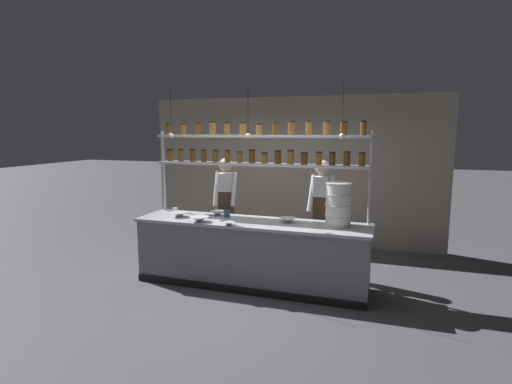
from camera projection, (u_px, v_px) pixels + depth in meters
ground_plane at (251, 284)px, 5.67m from camera, size 40.00×40.00×0.00m
back_wall at (291, 171)px, 7.71m from camera, size 5.67×0.12×2.80m
prep_counter at (251, 253)px, 5.60m from camera, size 3.27×0.76×0.92m
spice_shelf_unit at (259, 152)px, 5.70m from camera, size 3.16×0.28×2.30m
chef_left at (226, 203)px, 6.48m from camera, size 0.39×0.32×1.73m
chef_center at (322, 209)px, 5.94m from camera, size 0.39×0.32×1.73m
container_stack at (338, 204)px, 5.19m from camera, size 0.35×0.35×0.58m
prep_bowl_near_left at (218, 213)px, 5.92m from camera, size 0.22×0.22×0.06m
prep_bowl_center_front at (288, 220)px, 5.45m from camera, size 0.23×0.23×0.06m
prep_bowl_center_back at (229, 224)px, 5.29m from camera, size 0.16×0.16×0.04m
prep_bowl_near_right at (179, 215)px, 5.81m from camera, size 0.25×0.25×0.07m
prep_bowl_far_left at (199, 219)px, 5.49m from camera, size 0.27×0.27×0.07m
serving_cup_front at (227, 214)px, 5.75m from camera, size 0.08×0.08×0.11m
serving_cup_by_board at (175, 211)px, 6.03m from camera, size 0.08×0.08×0.09m
pendant_light_row at (250, 133)px, 5.35m from camera, size 2.48×0.07×0.69m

